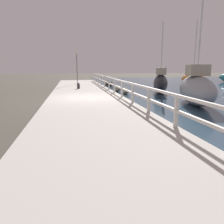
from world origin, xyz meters
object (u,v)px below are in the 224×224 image
at_px(sailboat_black, 160,82).
at_px(sailboat_orange, 193,78).
at_px(sailboat_gray, 196,89).
at_px(dock_lamp, 77,63).
at_px(mooring_bollard, 78,86).

height_order(sailboat_black, sailboat_orange, sailboat_orange).
xyz_separation_m(sailboat_orange, sailboat_gray, (-7.39, -12.79, 0.12)).
relative_size(dock_lamp, sailboat_black, 0.61).
xyz_separation_m(mooring_bollard, sailboat_gray, (5.88, -7.66, 0.37)).
bearing_deg(mooring_bollard, sailboat_orange, 21.12).
height_order(mooring_bollard, dock_lamp, dock_lamp).
xyz_separation_m(mooring_bollard, sailboat_black, (6.33, -1.88, 0.34)).
bearing_deg(dock_lamp, sailboat_gray, -65.86).
distance_m(sailboat_black, sailboat_orange, 9.87).
relative_size(sailboat_black, sailboat_orange, 0.75).
distance_m(dock_lamp, sailboat_orange, 13.31).
bearing_deg(mooring_bollard, sailboat_gray, -52.47).
distance_m(mooring_bollard, sailboat_orange, 14.24).
bearing_deg(sailboat_black, sailboat_gray, -72.68).
xyz_separation_m(sailboat_black, sailboat_orange, (6.95, 7.01, -0.09)).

